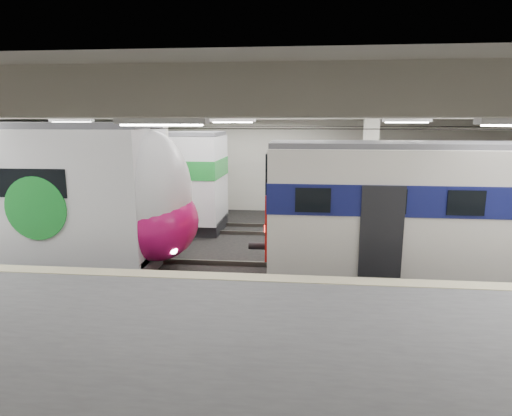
# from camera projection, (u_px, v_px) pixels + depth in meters

# --- Properties ---
(station_hall) EXTENTS (36.00, 24.00, 5.75)m
(station_hall) POSITION_uv_depth(u_px,v_px,m) (213.00, 183.00, 11.85)
(station_hall) COLOR black
(station_hall) RESTS_ON ground
(older_rer) EXTENTS (13.04, 2.88, 4.32)m
(older_rer) POSITION_uv_depth(u_px,v_px,m) (481.00, 211.00, 12.97)
(older_rer) COLOR beige
(older_rer) RESTS_ON ground
(far_train) EXTENTS (14.05, 3.23, 4.46)m
(far_train) POSITION_uv_depth(u_px,v_px,m) (75.00, 178.00, 19.87)
(far_train) COLOR white
(far_train) RESTS_ON ground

